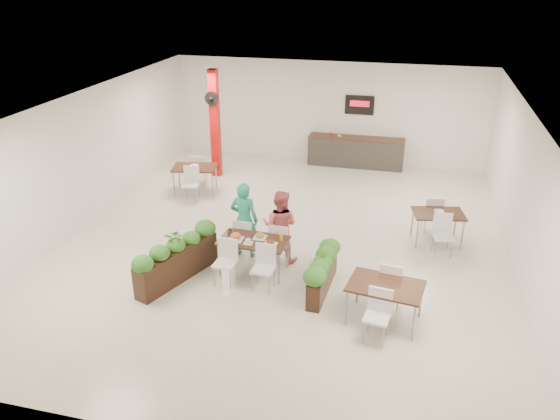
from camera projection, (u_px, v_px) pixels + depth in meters
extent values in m
plane|color=beige|center=(283.00, 241.00, 12.73)|extent=(12.00, 12.00, 0.00)
cube|color=white|center=(328.00, 112.00, 17.38)|extent=(10.00, 0.10, 3.20)
cube|color=white|center=(169.00, 344.00, 6.77)|extent=(10.00, 0.10, 3.20)
cube|color=white|center=(83.00, 159.00, 13.18)|extent=(0.10, 12.00, 3.20)
cube|color=white|center=(524.00, 198.00, 10.97)|extent=(0.10, 12.00, 3.20)
cube|color=white|center=(284.00, 106.00, 11.42)|extent=(10.00, 12.00, 0.04)
cube|color=#B10B0C|center=(215.00, 124.00, 16.10)|extent=(0.25, 0.25, 3.20)
cylinder|color=black|center=(212.00, 98.00, 15.61)|extent=(0.40, 0.06, 0.40)
sphere|color=black|center=(211.00, 99.00, 15.57)|extent=(0.12, 0.12, 0.12)
cube|color=#282624|center=(356.00, 152.00, 17.33)|extent=(3.00, 0.60, 0.90)
cube|color=black|center=(357.00, 138.00, 17.13)|extent=(3.00, 0.62, 0.04)
cube|color=black|center=(360.00, 105.00, 17.00)|extent=(0.90, 0.04, 0.60)
cube|color=red|center=(360.00, 104.00, 16.96)|extent=(0.60, 0.02, 0.18)
imported|color=maroon|center=(332.00, 133.00, 17.26)|extent=(0.09, 0.09, 0.19)
imported|color=gold|center=(339.00, 134.00, 17.21)|extent=(0.13, 0.13, 0.17)
cube|color=black|center=(254.00, 241.00, 11.18)|extent=(1.43, 0.86, 0.04)
cylinder|color=gray|center=(219.00, 260.00, 11.20)|extent=(0.04, 0.04, 0.71)
cylinder|color=gray|center=(279.00, 269.00, 10.87)|extent=(0.04, 0.04, 0.71)
cylinder|color=gray|center=(231.00, 245.00, 11.80)|extent=(0.04, 0.04, 0.71)
cylinder|color=gray|center=(288.00, 253.00, 11.46)|extent=(0.04, 0.04, 0.71)
cube|color=white|center=(245.00, 237.00, 11.92)|extent=(0.44, 0.44, 0.05)
cube|color=white|center=(242.00, 231.00, 11.65)|extent=(0.42, 0.06, 0.45)
cylinder|color=gray|center=(256.00, 245.00, 12.12)|extent=(0.02, 0.02, 0.43)
cylinder|color=gray|center=(241.00, 242.00, 12.21)|extent=(0.02, 0.02, 0.43)
cylinder|color=gray|center=(250.00, 252.00, 11.83)|extent=(0.02, 0.02, 0.43)
cylinder|color=gray|center=(236.00, 249.00, 11.92)|extent=(0.02, 0.02, 0.43)
cube|color=white|center=(280.00, 242.00, 11.72)|extent=(0.44, 0.44, 0.05)
cube|color=white|center=(278.00, 236.00, 11.45)|extent=(0.42, 0.06, 0.45)
cylinder|color=gray|center=(290.00, 249.00, 11.92)|extent=(0.02, 0.02, 0.43)
cylinder|color=gray|center=(275.00, 247.00, 12.00)|extent=(0.02, 0.02, 0.43)
cylinder|color=gray|center=(286.00, 257.00, 11.62)|extent=(0.02, 0.02, 0.43)
cylinder|color=gray|center=(271.00, 254.00, 11.71)|extent=(0.02, 0.02, 0.43)
cube|color=white|center=(225.00, 264.00, 10.87)|extent=(0.44, 0.44, 0.05)
cube|color=white|center=(228.00, 248.00, 10.94)|extent=(0.42, 0.06, 0.45)
cylinder|color=gray|center=(214.00, 277.00, 10.87)|extent=(0.02, 0.02, 0.43)
cylinder|color=gray|center=(230.00, 279.00, 10.78)|extent=(0.02, 0.02, 0.43)
cylinder|color=gray|center=(221.00, 269.00, 11.16)|extent=(0.02, 0.02, 0.43)
cylinder|color=gray|center=(236.00, 271.00, 11.08)|extent=(0.02, 0.02, 0.43)
cube|color=white|center=(263.00, 270.00, 10.67)|extent=(0.44, 0.44, 0.05)
cube|color=white|center=(266.00, 254.00, 10.73)|extent=(0.42, 0.06, 0.45)
cylinder|color=gray|center=(252.00, 283.00, 10.66)|extent=(0.02, 0.02, 0.43)
cylinder|color=gray|center=(269.00, 286.00, 10.57)|extent=(0.02, 0.02, 0.43)
cylinder|color=gray|center=(258.00, 274.00, 10.96)|extent=(0.02, 0.02, 0.43)
cylinder|color=gray|center=(274.00, 277.00, 10.87)|extent=(0.02, 0.02, 0.43)
cube|color=white|center=(236.00, 239.00, 11.17)|extent=(0.31, 0.31, 0.01)
ellipsoid|color=#A34628|center=(236.00, 236.00, 11.14)|extent=(0.22, 0.22, 0.13)
cube|color=white|center=(260.00, 238.00, 11.25)|extent=(0.27, 0.27, 0.01)
ellipsoid|color=orange|center=(260.00, 235.00, 11.22)|extent=(0.18, 0.18, 0.11)
cube|color=white|center=(270.00, 245.00, 10.96)|extent=(0.27, 0.27, 0.01)
ellipsoid|color=#551511|center=(270.00, 242.00, 10.94)|extent=(0.16, 0.16, 0.10)
cube|color=white|center=(248.00, 243.00, 11.02)|extent=(0.19, 0.19, 0.01)
ellipsoid|color=white|center=(248.00, 241.00, 11.01)|extent=(0.12, 0.12, 0.07)
cylinder|color=gold|center=(281.00, 237.00, 11.13)|extent=(0.07, 0.07, 0.15)
imported|color=brown|center=(230.00, 232.00, 11.38)|extent=(0.12, 0.12, 0.10)
imported|color=#229673|center=(244.00, 220.00, 11.79)|extent=(0.64, 0.44, 1.72)
imported|color=#D55F63|center=(280.00, 226.00, 11.64)|extent=(0.81, 0.64, 1.61)
cube|color=black|center=(177.00, 264.00, 11.06)|extent=(1.04, 2.06, 0.69)
ellipsoid|color=#1B5518|center=(142.00, 262.00, 10.20)|extent=(0.40, 0.40, 0.32)
ellipsoid|color=#1B5518|center=(159.00, 253.00, 10.54)|extent=(0.40, 0.40, 0.32)
ellipsoid|color=#1B5518|center=(176.00, 244.00, 10.87)|extent=(0.40, 0.40, 0.32)
ellipsoid|color=#1B5518|center=(191.00, 236.00, 11.20)|extent=(0.40, 0.40, 0.32)
ellipsoid|color=#1B5518|center=(205.00, 228.00, 11.53)|extent=(0.40, 0.40, 0.32)
imported|color=#1B5518|center=(175.00, 239.00, 10.83)|extent=(0.40, 0.35, 0.45)
cube|color=black|center=(322.00, 278.00, 10.72)|extent=(0.35, 1.63, 0.54)
ellipsoid|color=#1B5518|center=(315.00, 278.00, 9.98)|extent=(0.40, 0.40, 0.32)
ellipsoid|color=#1B5518|center=(319.00, 269.00, 10.27)|extent=(0.40, 0.40, 0.32)
ellipsoid|color=#1B5518|center=(323.00, 261.00, 10.56)|extent=(0.40, 0.40, 0.32)
ellipsoid|color=#1B5518|center=(326.00, 253.00, 10.84)|extent=(0.40, 0.40, 0.32)
ellipsoid|color=#1B5518|center=(330.00, 246.00, 11.13)|extent=(0.40, 0.40, 0.32)
imported|color=#1B5518|center=(323.00, 258.00, 10.53)|extent=(0.20, 0.20, 0.35)
cube|color=black|center=(194.00, 167.00, 15.21)|extent=(1.33, 1.02, 0.04)
cylinder|color=gray|center=(174.00, 184.00, 15.08)|extent=(0.04, 0.04, 0.71)
cylinder|color=gray|center=(212.00, 185.00, 15.03)|extent=(0.04, 0.04, 0.71)
cylinder|color=gray|center=(179.00, 175.00, 15.70)|extent=(0.04, 0.04, 0.71)
cylinder|color=gray|center=(216.00, 176.00, 15.65)|extent=(0.04, 0.04, 0.71)
cube|color=white|center=(199.00, 170.00, 15.87)|extent=(0.49, 0.49, 0.05)
cube|color=white|center=(197.00, 164.00, 15.60)|extent=(0.42, 0.12, 0.45)
cylinder|color=gray|center=(206.00, 175.00, 16.12)|extent=(0.02, 0.02, 0.43)
cylinder|color=gray|center=(195.00, 175.00, 16.13)|extent=(0.02, 0.02, 0.43)
cylinder|color=gray|center=(204.00, 179.00, 15.81)|extent=(0.02, 0.02, 0.43)
cylinder|color=gray|center=(193.00, 179.00, 15.82)|extent=(0.02, 0.02, 0.43)
cube|color=white|center=(191.00, 185.00, 14.78)|extent=(0.49, 0.49, 0.05)
cube|color=white|center=(192.00, 174.00, 14.85)|extent=(0.42, 0.12, 0.45)
cylinder|color=gray|center=(184.00, 195.00, 14.73)|extent=(0.02, 0.02, 0.43)
cylinder|color=gray|center=(196.00, 195.00, 14.72)|extent=(0.02, 0.02, 0.43)
cylinder|color=gray|center=(187.00, 190.00, 15.04)|extent=(0.02, 0.02, 0.43)
cylinder|color=gray|center=(199.00, 190.00, 15.03)|extent=(0.02, 0.02, 0.43)
imported|color=white|center=(194.00, 166.00, 15.19)|extent=(0.22, 0.22, 0.05)
cube|color=black|center=(439.00, 214.00, 12.39)|extent=(1.26, 0.96, 0.04)
cylinder|color=gray|center=(417.00, 234.00, 12.28)|extent=(0.04, 0.04, 0.71)
cylinder|color=gray|center=(462.00, 235.00, 12.24)|extent=(0.04, 0.04, 0.71)
cylinder|color=gray|center=(412.00, 222.00, 12.86)|extent=(0.04, 0.04, 0.71)
cylinder|color=gray|center=(455.00, 223.00, 12.81)|extent=(0.04, 0.04, 0.71)
cube|color=white|center=(432.00, 214.00, 13.05)|extent=(0.49, 0.49, 0.05)
cube|color=white|center=(435.00, 208.00, 12.78)|extent=(0.42, 0.12, 0.45)
cylinder|color=gray|center=(436.00, 220.00, 13.30)|extent=(0.02, 0.02, 0.43)
cylinder|color=gray|center=(422.00, 220.00, 13.31)|extent=(0.02, 0.02, 0.43)
cylinder|color=gray|center=(439.00, 226.00, 12.99)|extent=(0.02, 0.02, 0.43)
cylinder|color=gray|center=(425.00, 226.00, 13.00)|extent=(0.02, 0.02, 0.43)
cube|color=white|center=(443.00, 237.00, 11.96)|extent=(0.49, 0.49, 0.05)
cube|color=white|center=(442.00, 223.00, 12.03)|extent=(0.42, 0.12, 0.45)
cylinder|color=gray|center=(436.00, 250.00, 11.91)|extent=(0.02, 0.02, 0.43)
cylinder|color=gray|center=(451.00, 250.00, 11.90)|extent=(0.02, 0.02, 0.43)
cylinder|color=gray|center=(432.00, 242.00, 12.22)|extent=(0.02, 0.02, 0.43)
cylinder|color=gray|center=(448.00, 243.00, 12.21)|extent=(0.02, 0.02, 0.43)
imported|color=white|center=(439.00, 212.00, 12.37)|extent=(0.22, 0.22, 0.05)
cube|color=black|center=(386.00, 286.00, 9.60)|extent=(1.41, 1.05, 0.04)
cylinder|color=gray|center=(346.00, 308.00, 9.65)|extent=(0.04, 0.04, 0.71)
cylinder|color=gray|center=(414.00, 323.00, 9.24)|extent=(0.04, 0.04, 0.71)
cylinder|color=gray|center=(358.00, 287.00, 10.28)|extent=(0.04, 0.04, 0.71)
cylinder|color=gray|center=(421.00, 300.00, 9.86)|extent=(0.04, 0.04, 0.71)
cube|color=white|center=(392.00, 283.00, 10.22)|extent=(0.48, 0.48, 0.05)
cube|color=white|center=(391.00, 276.00, 9.96)|extent=(0.42, 0.10, 0.45)
cylinder|color=gray|center=(401.00, 291.00, 10.40)|extent=(0.02, 0.02, 0.43)
cylinder|color=gray|center=(384.00, 287.00, 10.52)|extent=(0.02, 0.02, 0.43)
cylinder|color=gray|center=(398.00, 300.00, 10.12)|extent=(0.02, 0.02, 0.43)
cylinder|color=gray|center=(380.00, 296.00, 10.23)|extent=(0.02, 0.02, 0.43)
cube|color=white|center=(377.00, 318.00, 9.21)|extent=(0.48, 0.48, 0.05)
cube|color=white|center=(380.00, 299.00, 9.27)|extent=(0.42, 0.10, 0.45)
cylinder|color=gray|center=(363.00, 332.00, 9.22)|extent=(0.02, 0.02, 0.43)
cylinder|color=gray|center=(383.00, 337.00, 9.10)|extent=(0.02, 0.02, 0.43)
cylinder|color=gray|center=(368.00, 321.00, 9.51)|extent=(0.02, 0.02, 0.43)
cylinder|color=gray|center=(388.00, 326.00, 9.39)|extent=(0.02, 0.02, 0.43)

